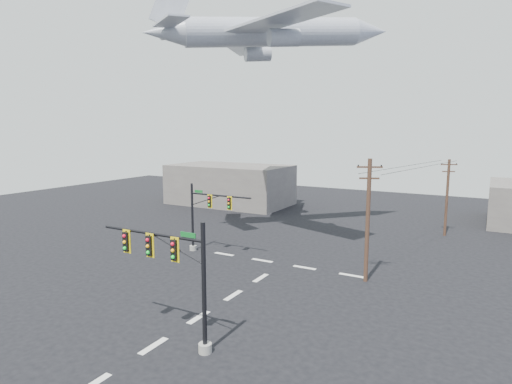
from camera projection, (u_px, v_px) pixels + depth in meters
The scene contains 9 objects.
ground at pixel (199, 317), 26.19m from camera, with size 120.00×120.00×0.00m, color black.
lane_markings at pixel (243, 289), 30.80m from camera, with size 14.00×21.20×0.01m.
signal_mast_near at pixel (176, 275), 22.28m from camera, with size 7.15×0.76×6.88m.
signal_mast_far at pixel (204, 216), 39.50m from camera, with size 6.69×0.71×6.43m.
utility_pole_a at pixel (368, 218), 31.73m from camera, with size 1.74×0.89×9.31m.
utility_pole_b at pixel (447, 196), 45.70m from camera, with size 1.59×0.76×8.28m.
power_lines at pixel (417, 166), 38.20m from camera, with size 5.41×18.18×0.03m.
airliner at pixel (273, 33), 42.16m from camera, with size 21.17×20.95×6.81m.
building_left at pixel (230, 185), 65.63m from camera, with size 18.00×10.00×6.00m, color #67625A.
Camera 1 is at (15.11, -19.96, 11.43)m, focal length 30.00 mm.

